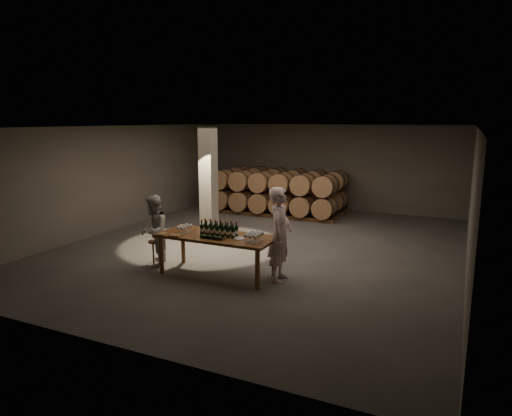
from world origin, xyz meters
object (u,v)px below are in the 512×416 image
at_px(stool, 155,245).
at_px(person_man, 280,234).
at_px(person_woman, 154,231).
at_px(tasting_table, 217,240).
at_px(plate, 239,238).
at_px(bottle_cluster, 219,230).
at_px(notebook_near, 175,235).

height_order(stool, person_man, person_man).
bearing_deg(person_woman, tasting_table, 64.48).
xyz_separation_m(plate, stool, (-2.30, 0.13, -0.45)).
relative_size(bottle_cluster, person_man, 0.43).
relative_size(notebook_near, person_man, 0.12).
bearing_deg(stool, tasting_table, -2.41).
relative_size(tasting_table, plate, 9.30).
height_order(plate, person_woman, person_woman).
bearing_deg(plate, person_man, 20.86).
bearing_deg(tasting_table, notebook_near, -150.63).
xyz_separation_m(bottle_cluster, stool, (-1.79, 0.08, -0.56)).
height_order(bottle_cluster, person_woman, person_woman).
bearing_deg(stool, person_man, 3.32).
bearing_deg(bottle_cluster, stool, 177.40).
xyz_separation_m(notebook_near, person_man, (2.17, 0.69, 0.09)).
distance_m(tasting_table, person_woman, 1.66).
distance_m(stool, person_woman, 0.40).
relative_size(tasting_table, notebook_near, 10.58).
bearing_deg(person_woman, plate, 62.67).
relative_size(bottle_cluster, person_woman, 0.52).
height_order(person_man, person_woman, person_man).
height_order(bottle_cluster, stool, bottle_cluster).
relative_size(stool, person_man, 0.28).
relative_size(notebook_near, person_woman, 0.15).
bearing_deg(notebook_near, bottle_cluster, 20.18).
distance_m(plate, notebook_near, 1.41).
bearing_deg(stool, notebook_near, -28.54).
bearing_deg(plate, tasting_table, 174.58).
xyz_separation_m(stool, person_man, (3.11, 0.18, 0.55)).
bearing_deg(bottle_cluster, notebook_near, -152.97).
bearing_deg(tasting_table, bottle_cluster, -7.79).
xyz_separation_m(notebook_near, person_woman, (-0.88, 0.40, -0.08)).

